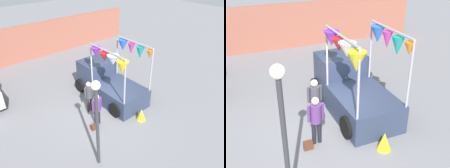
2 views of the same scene
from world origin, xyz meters
TOP-DOWN VIEW (x-y plane):
  - ground_plane at (0.00, 0.00)m, footprint 60.00×60.00m
  - vendor_truck at (1.27, 0.84)m, footprint 2.47×4.16m
  - person_customer at (-0.67, -0.73)m, footprint 0.53×0.34m
  - person_vendor at (-0.33, 0.35)m, footprint 0.53×0.34m
  - handbag at (-1.02, -0.93)m, footprint 0.28×0.16m
  - street_lamp at (-1.99, -2.53)m, footprint 0.32×0.32m
  - brick_boundary_wall at (0.00, 8.55)m, footprint 18.00×0.36m
  - folded_kite_bundle_sunflower at (1.11, -1.85)m, footprint 0.45×0.45m

SIDE VIEW (x-z plane):
  - ground_plane at x=0.00m, z-range 0.00..0.00m
  - handbag at x=-1.02m, z-range 0.00..0.28m
  - folded_kite_bundle_sunflower at x=1.11m, z-range 0.00..0.60m
  - vendor_truck at x=1.27m, z-range -0.69..2.55m
  - person_customer at x=-0.67m, z-range 0.17..1.81m
  - person_vendor at x=-0.33m, z-range 0.17..1.84m
  - brick_boundary_wall at x=0.00m, z-range 0.00..2.60m
  - street_lamp at x=-1.99m, z-range 0.58..4.19m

